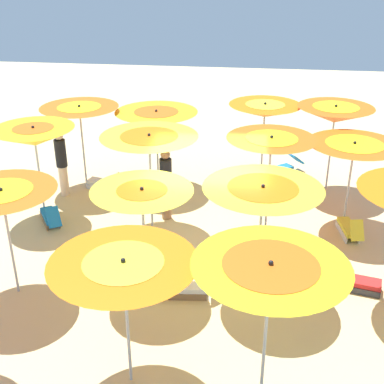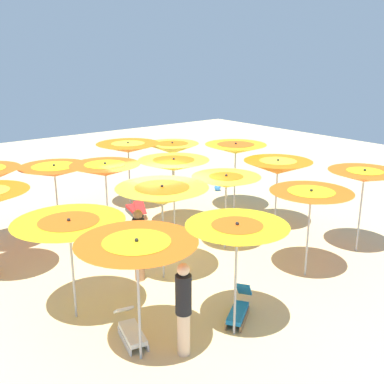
{
  "view_description": "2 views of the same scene",
  "coord_description": "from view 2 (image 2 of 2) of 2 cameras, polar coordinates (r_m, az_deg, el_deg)",
  "views": [
    {
      "loc": [
        0.95,
        -9.74,
        6.17
      ],
      "look_at": [
        -0.44,
        1.14,
        0.94
      ],
      "focal_mm": 47.61,
      "sensor_mm": 36.0,
      "label": 1
    },
    {
      "loc": [
        -10.03,
        6.96,
        5.39
      ],
      "look_at": [
        0.19,
        -1.21,
        1.47
      ],
      "focal_mm": 42.9,
      "sensor_mm": 36.0,
      "label": 2
    }
  ],
  "objects": [
    {
      "name": "ground",
      "position": [
        13.36,
        -3.57,
        -7.24
      ],
      "size": [
        40.14,
        40.14,
        0.04
      ],
      "primitive_type": "cube",
      "color": "beige"
    },
    {
      "name": "beach_umbrella_2",
      "position": [
        9.62,
        -14.99,
        -4.59
      ],
      "size": [
        2.28,
        2.28,
        2.25
      ],
      "color": "#B2B2B7",
      "rests_on": "ground"
    },
    {
      "name": "beach_umbrella_3",
      "position": [
        7.98,
        -6.87,
        -7.11
      ],
      "size": [
        2.14,
        2.14,
        2.4
      ],
      "color": "#B2B2B7",
      "rests_on": "ground"
    },
    {
      "name": "beach_umbrella_4",
      "position": [
        14.71,
        -16.74,
        2.51
      ],
      "size": [
        2.17,
        2.17,
        2.19
      ],
      "color": "#B2B2B7",
      "rests_on": "ground"
    },
    {
      "name": "beach_umbrella_5",
      "position": [
        13.21,
        -10.73,
        2.71
      ],
      "size": [
        2.0,
        2.0,
        2.49
      ],
      "color": "#B2B2B7",
      "rests_on": "ground"
    },
    {
      "name": "beach_umbrella_6",
      "position": [
        10.99,
        -3.73,
        -0.41
      ],
      "size": [
        2.25,
        2.25,
        2.43
      ],
      "color": "#B2B2B7",
      "rests_on": "ground"
    },
    {
      "name": "beach_umbrella_7",
      "position": [
        8.71,
        5.6,
        -5.42
      ],
      "size": [
        1.97,
        1.97,
        2.4
      ],
      "color": "#B2B2B7",
      "rests_on": "ground"
    },
    {
      "name": "beach_umbrella_8",
      "position": [
        16.54,
        -7.94,
        5.46
      ],
      "size": [
        2.26,
        2.26,
        2.44
      ],
      "color": "#B2B2B7",
      "rests_on": "ground"
    },
    {
      "name": "beach_umbrella_9",
      "position": [
        14.28,
        -2.28,
        3.38
      ],
      "size": [
        2.23,
        2.23,
        2.34
      ],
      "color": "#B2B2B7",
      "rests_on": "ground"
    },
    {
      "name": "beach_umbrella_10",
      "position": [
        12.76,
        4.27,
        1.28
      ],
      "size": [
        1.93,
        1.93,
        2.23
      ],
      "color": "#B2B2B7",
      "rests_on": "ground"
    },
    {
      "name": "beach_umbrella_11",
      "position": [
        11.48,
        14.55,
        -0.69
      ],
      "size": [
        2.02,
        2.02,
        2.29
      ],
      "color": "#B2B2B7",
      "rests_on": "ground"
    },
    {
      "name": "beach_umbrella_12",
      "position": [
        17.81,
        -2.46,
        5.46
      ],
      "size": [
        2.05,
        2.05,
        2.18
      ],
      "color": "#B2B2B7",
      "rests_on": "ground"
    },
    {
      "name": "beach_umbrella_13",
      "position": [
        16.06,
        5.44,
        5.37
      ],
      "size": [
        2.14,
        2.14,
        2.48
      ],
      "color": "#B2B2B7",
      "rests_on": "ground"
    },
    {
      "name": "beach_umbrella_14",
      "position": [
        14.66,
        10.61,
        3.05
      ],
      "size": [
        2.15,
        2.15,
        2.27
      ],
      "color": "#B2B2B7",
      "rests_on": "ground"
    },
    {
      "name": "beach_umbrella_15",
      "position": [
        13.36,
        20.62,
        1.84
      ],
      "size": [
        1.96,
        1.96,
        2.42
      ],
      "color": "#B2B2B7",
      "rests_on": "ground"
    },
    {
      "name": "lounger_0",
      "position": [
        16.16,
        -7.08,
        -2.13
      ],
      "size": [
        1.33,
        0.63,
        0.63
      ],
      "rotation": [
        0.0,
        0.0,
        6.06
      ],
      "color": "#333338",
      "rests_on": "ground"
    },
    {
      "name": "lounger_2",
      "position": [
        14.05,
        2.33,
        -4.99
      ],
      "size": [
        1.26,
        0.43,
        0.66
      ],
      "rotation": [
        0.0,
        0.0,
        9.52
      ],
      "color": "olive",
      "rests_on": "ground"
    },
    {
      "name": "lounger_3",
      "position": [
        15.46,
        -14.22,
        -3.44
      ],
      "size": [
        0.48,
        1.24,
        0.65
      ],
      "rotation": [
        0.0,
        0.0,
        8.0
      ],
      "color": "silver",
      "rests_on": "ground"
    },
    {
      "name": "lounger_4",
      "position": [
        9.49,
        -7.58,
        -16.66
      ],
      "size": [
        1.3,
        0.66,
        0.52
      ],
      "rotation": [
        0.0,
        0.0,
        9.17
      ],
      "color": "silver",
      "rests_on": "ground"
    },
    {
      "name": "lounger_5",
      "position": [
        10.08,
        5.84,
        -14.32
      ],
      "size": [
        0.93,
        1.19,
        0.64
      ],
      "rotation": [
        0.0,
        0.0,
        8.43
      ],
      "color": "olive",
      "rests_on": "ground"
    },
    {
      "name": "beachgoer_0",
      "position": [
        8.6,
        -1.06,
        -14.13
      ],
      "size": [
        0.3,
        0.3,
        1.86
      ],
      "rotation": [
        0.0,
        0.0,
        3.72
      ],
      "color": "beige",
      "rests_on": "ground"
    },
    {
      "name": "beachgoer_1",
      "position": [
        11.33,
        -6.62,
        -6.37
      ],
      "size": [
        0.3,
        0.3,
        1.84
      ],
      "rotation": [
        0.0,
        0.0,
        4.85
      ],
      "color": "#A3704C",
      "rests_on": "ground"
    },
    {
      "name": "beach_ball",
      "position": [
        18.95,
        3.19,
        0.57
      ],
      "size": [
        0.27,
        0.27,
        0.27
      ],
      "primitive_type": "sphere",
      "color": "#337FE5",
      "rests_on": "ground"
    }
  ]
}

